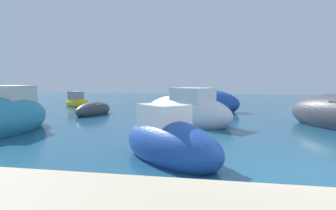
# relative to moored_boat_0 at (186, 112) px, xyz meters

# --- Properties ---
(ground) EXTENTS (80.00, 80.00, 0.00)m
(ground) POSITION_rel_moored_boat_0_xyz_m (3.37, -7.05, -0.56)
(ground) COLOR #1E5170
(moored_boat_0) EXTENTS (5.22, 4.37, 2.10)m
(moored_boat_0) POSITION_rel_moored_boat_0_xyz_m (0.00, 0.00, 0.00)
(moored_boat_0) COLOR white
(moored_boat_0) RESTS_ON ground
(moored_boat_2) EXTENTS (1.61, 3.30, 0.97)m
(moored_boat_2) POSITION_rel_moored_boat_0_xyz_m (-5.93, 2.83, -0.29)
(moored_boat_2) COLOR #3F3F47
(moored_boat_2) RESTS_ON ground
(moored_boat_3) EXTENTS (5.47, 3.36, 1.92)m
(moored_boat_3) POSITION_rel_moored_boat_0_xyz_m (0.27, 6.15, -0.03)
(moored_boat_3) COLOR #1E479E
(moored_boat_3) RESTS_ON ground
(moored_boat_4) EXTENTS (3.12, 1.36, 1.49)m
(moored_boat_4) POSITION_rel_moored_boat_0_xyz_m (-10.80, 1.46, -0.18)
(moored_boat_4) COLOR #3F3F47
(moored_boat_4) RESTS_ON ground
(moored_boat_5) EXTENTS (2.57, 5.08, 2.24)m
(moored_boat_5) POSITION_rel_moored_boat_0_xyz_m (-6.75, -3.32, 0.03)
(moored_boat_5) COLOR teal
(moored_boat_5) RESTS_ON ground
(moored_boat_6) EXTENTS (3.28, 2.55, 1.39)m
(moored_boat_6) POSITION_rel_moored_boat_0_xyz_m (-9.48, 7.56, -0.21)
(moored_boat_6) COLOR gold
(moored_boat_6) RESTS_ON ground
(moored_boat_8) EXTENTS (3.51, 3.62, 1.20)m
(moored_boat_8) POSITION_rel_moored_boat_0_xyz_m (9.22, 8.50, -0.22)
(moored_boat_8) COLOR #1E479E
(moored_boat_8) RESTS_ON ground
(moored_boat_9) EXTENTS (3.58, 3.55, 1.70)m
(moored_boat_9) POSITION_rel_moored_boat_0_xyz_m (0.33, -6.21, -0.13)
(moored_boat_9) COLOR #1E479E
(moored_boat_9) RESTS_ON ground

